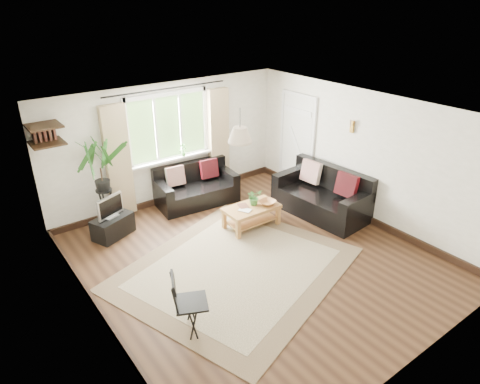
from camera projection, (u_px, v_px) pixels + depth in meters
floor at (255, 259)px, 6.92m from camera, size 5.50×5.50×0.00m
ceiling at (257, 114)px, 5.89m from camera, size 5.50×5.50×0.00m
wall_back at (169, 144)px, 8.40m from camera, size 5.00×0.02×2.40m
wall_front at (422, 284)px, 4.42m from camera, size 5.00×0.02×2.40m
wall_left at (91, 246)px, 5.06m from camera, size 0.02×5.50×2.40m
wall_right at (363, 157)px, 7.76m from camera, size 0.02×5.50×2.40m
rug at (236, 268)px, 6.68m from camera, size 4.07×3.77×0.02m
window at (168, 127)px, 8.22m from camera, size 2.50×0.16×2.16m
door at (297, 143)px, 9.06m from camera, size 0.06×0.96×2.06m
corner_shelf at (45, 134)px, 6.71m from camera, size 0.50×0.50×0.34m
pendant_lamp at (240, 131)px, 6.33m from camera, size 0.36×0.36×0.54m
wall_sconce at (351, 125)px, 7.71m from camera, size 0.12×0.12×0.28m
sofa_back at (196, 186)px, 8.59m from camera, size 1.67×0.96×0.75m
sofa_right at (321, 194)px, 8.16m from camera, size 1.87×1.05×0.85m
coffee_table at (251, 217)px, 7.79m from camera, size 1.01×0.57×0.41m
table_plant at (254, 197)px, 7.72m from camera, size 0.29×0.26×0.30m
bowl at (267, 202)px, 7.77m from camera, size 0.33×0.33×0.07m
book_a at (243, 212)px, 7.50m from camera, size 0.24×0.26×0.02m
book_b at (239, 207)px, 7.67m from camera, size 0.22×0.26×0.02m
tv_stand at (113, 226)px, 7.50m from camera, size 0.79×0.63×0.38m
tv at (110, 206)px, 7.33m from camera, size 0.57×0.37×0.41m
palm_stand at (103, 186)px, 7.45m from camera, size 0.71×0.71×1.68m
folding_chair at (191, 304)px, 5.31m from camera, size 0.58×0.58×0.84m
sill_plant at (183, 150)px, 8.51m from camera, size 0.14×0.10×0.27m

